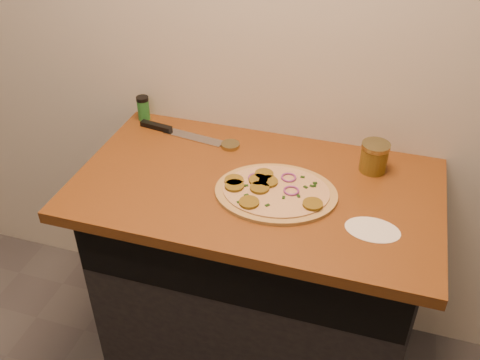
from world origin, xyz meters
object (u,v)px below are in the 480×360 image
(pizza, at_px, (274,191))
(chefs_knife, at_px, (173,131))
(spice_shaker, at_px, (143,108))
(salsa_jar, at_px, (374,157))

(pizza, xyz_separation_m, chefs_knife, (-0.46, 0.26, -0.00))
(spice_shaker, bearing_deg, chefs_knife, -23.44)
(pizza, bearing_deg, salsa_jar, 38.79)
(chefs_knife, height_order, spice_shaker, spice_shaker)
(pizza, relative_size, chefs_knife, 1.24)
(chefs_knife, xyz_separation_m, salsa_jar, (0.75, -0.03, 0.05))
(chefs_knife, relative_size, salsa_jar, 3.35)
(chefs_knife, distance_m, salsa_jar, 0.75)
(spice_shaker, bearing_deg, salsa_jar, -6.10)
(pizza, xyz_separation_m, spice_shaker, (-0.61, 0.33, 0.04))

